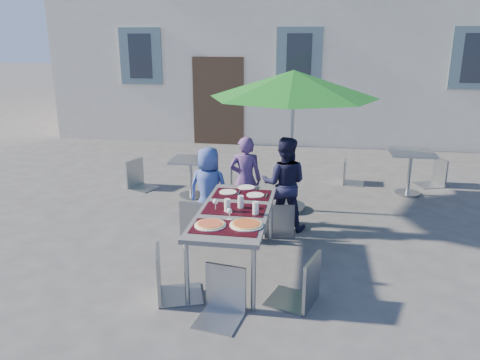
% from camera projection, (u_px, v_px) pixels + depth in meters
% --- Properties ---
extents(ground, '(90.00, 90.00, 0.00)m').
position_uv_depth(ground, '(260.00, 305.00, 4.82)').
color(ground, '#3F3F41').
rests_on(ground, ground).
extents(dining_table, '(0.80, 1.85, 0.76)m').
position_uv_depth(dining_table, '(235.00, 214.00, 5.39)').
color(dining_table, '#404145').
rests_on(dining_table, ground).
extents(pizza_near_left, '(0.33, 0.33, 0.03)m').
position_uv_depth(pizza_near_left, '(210.00, 224.00, 4.90)').
color(pizza_near_left, white).
rests_on(pizza_near_left, dining_table).
extents(pizza_near_right, '(0.36, 0.36, 0.03)m').
position_uv_depth(pizza_near_right, '(246.00, 224.00, 4.90)').
color(pizza_near_right, white).
rests_on(pizza_near_right, dining_table).
extents(glassware, '(0.54, 0.45, 0.15)m').
position_uv_depth(glassware, '(237.00, 205.00, 5.28)').
color(glassware, silver).
rests_on(glassware, dining_table).
extents(place_settings, '(0.62, 0.51, 0.01)m').
position_uv_depth(place_settings, '(243.00, 191.00, 5.98)').
color(place_settings, white).
rests_on(place_settings, dining_table).
extents(child_0, '(0.63, 0.45, 1.20)m').
position_uv_depth(child_0, '(209.00, 189.00, 6.60)').
color(child_0, '#384D9B').
rests_on(child_0, ground).
extents(child_1, '(0.51, 0.36, 1.30)m').
position_uv_depth(child_1, '(245.00, 180.00, 6.85)').
color(child_1, '#563975').
rests_on(child_1, ground).
extents(child_2, '(0.66, 0.39, 1.34)m').
position_uv_depth(child_2, '(284.00, 184.00, 6.59)').
color(child_2, '#171733').
rests_on(child_2, ground).
extents(chair_0, '(0.49, 0.49, 1.03)m').
position_uv_depth(chair_0, '(198.00, 195.00, 6.31)').
color(chair_0, gray).
rests_on(chair_0, ground).
extents(chair_1, '(0.49, 0.50, 0.85)m').
position_uv_depth(chair_1, '(240.00, 204.00, 6.32)').
color(chair_1, gray).
rests_on(chair_1, ground).
extents(chair_2, '(0.47, 0.47, 0.92)m').
position_uv_depth(chair_2, '(279.00, 199.00, 6.38)').
color(chair_2, gray).
rests_on(chair_2, ground).
extents(chair_3, '(0.58, 0.58, 1.03)m').
position_uv_depth(chair_3, '(168.00, 244.00, 4.80)').
color(chair_3, gray).
rests_on(chair_3, ground).
extents(chair_4, '(0.58, 0.57, 1.03)m').
position_uv_depth(chair_4, '(303.00, 250.00, 4.67)').
color(chair_4, gray).
rests_on(chair_4, ground).
extents(chair_5, '(0.49, 0.49, 0.95)m').
position_uv_depth(chair_5, '(222.00, 264.00, 4.48)').
color(chair_5, '#90959C').
rests_on(chair_5, ground).
extents(patio_umbrella, '(2.54, 2.54, 2.19)m').
position_uv_depth(patio_umbrella, '(293.00, 85.00, 6.93)').
color(patio_umbrella, '#95979B').
rests_on(patio_umbrella, ground).
extents(cafe_table_0, '(0.63, 0.63, 0.67)m').
position_uv_depth(cafe_table_0, '(191.00, 172.00, 8.03)').
color(cafe_table_0, '#95979B').
rests_on(cafe_table_0, ground).
extents(bg_chair_l_0, '(0.57, 0.57, 0.98)m').
position_uv_depth(bg_chair_l_0, '(138.00, 157.00, 8.45)').
color(bg_chair_l_0, '#8F969A').
rests_on(bg_chair_l_0, ground).
extents(bg_chair_r_0, '(0.50, 0.50, 0.93)m').
position_uv_depth(bg_chair_r_0, '(225.00, 163.00, 8.21)').
color(bg_chair_r_0, gray).
rests_on(bg_chair_r_0, ground).
extents(cafe_table_1, '(0.73, 0.73, 0.78)m').
position_uv_depth(cafe_table_1, '(410.00, 164.00, 8.09)').
color(cafe_table_1, '#95979B').
rests_on(cafe_table_1, ground).
extents(bg_chair_l_1, '(0.42, 0.41, 0.85)m').
position_uv_depth(bg_chair_l_1, '(351.00, 158.00, 8.74)').
color(bg_chair_l_1, gray).
rests_on(bg_chair_l_1, ground).
extents(bg_chair_r_1, '(0.55, 0.55, 0.96)m').
position_uv_depth(bg_chair_r_1, '(437.00, 156.00, 8.59)').
color(bg_chair_r_1, gray).
rests_on(bg_chair_r_1, ground).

